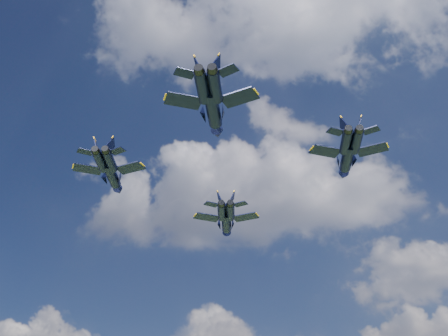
% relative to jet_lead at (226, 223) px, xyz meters
% --- Properties ---
extents(jet_lead, '(12.11, 16.00, 3.77)m').
position_rel_jet_lead_xyz_m(jet_lead, '(0.00, 0.00, 0.00)').
color(jet_lead, black).
extents(jet_left, '(11.49, 15.05, 3.56)m').
position_rel_jet_lead_xyz_m(jet_left, '(-13.90, -22.53, -0.87)').
color(jet_left, black).
extents(jet_right, '(12.08, 15.74, 3.73)m').
position_rel_jet_lead_xyz_m(jet_right, '(22.89, -17.69, 0.56)').
color(jet_right, black).
extents(jet_slot, '(12.33, 15.96, 3.80)m').
position_rel_jet_lead_xyz_m(jet_slot, '(5.88, -36.79, -1.50)').
color(jet_slot, black).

